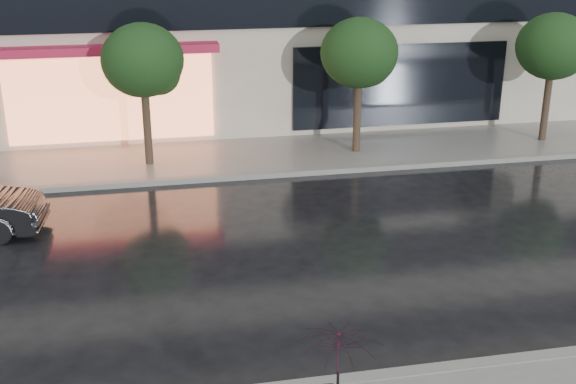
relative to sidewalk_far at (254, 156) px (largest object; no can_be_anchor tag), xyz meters
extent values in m
plane|color=black|center=(0.00, -10.25, -0.06)|extent=(120.00, 120.00, 0.00)
cube|color=slate|center=(0.00, 0.00, 0.00)|extent=(60.00, 3.50, 0.12)
cube|color=gray|center=(0.00, -11.25, 0.01)|extent=(60.00, 0.25, 0.14)
cube|color=gray|center=(0.00, -1.75, 0.01)|extent=(60.00, 0.25, 0.14)
cube|color=black|center=(0.00, 1.69, 4.24)|extent=(28.00, 0.12, 1.60)
cube|color=#FF8C59|center=(-4.00, 1.67, 1.54)|extent=(6.00, 0.10, 2.60)
cube|color=#B51B40|center=(-4.00, 1.34, 2.99)|extent=(6.40, 0.70, 0.25)
cube|color=black|center=(5.00, 1.69, 1.54)|extent=(7.00, 0.10, 2.60)
cylinder|color=#33261C|center=(-3.00, -0.25, 1.04)|extent=(0.22, 0.22, 2.20)
ellipsoid|color=black|center=(-3.00, -0.25, 2.94)|extent=(2.20, 2.20, 1.98)
sphere|color=black|center=(-2.60, -0.05, 2.54)|extent=(1.20, 1.20, 1.20)
cylinder|color=#33261C|center=(3.00, -0.25, 1.04)|extent=(0.22, 0.22, 2.20)
ellipsoid|color=black|center=(3.00, -0.25, 2.94)|extent=(2.20, 2.20, 1.98)
sphere|color=black|center=(3.40, -0.05, 2.54)|extent=(1.20, 1.20, 1.20)
cylinder|color=#33261C|center=(9.00, -0.25, 1.04)|extent=(0.22, 0.22, 2.20)
ellipsoid|color=black|center=(9.00, -0.25, 2.94)|extent=(2.20, 2.20, 1.98)
sphere|color=black|center=(9.40, -0.05, 2.54)|extent=(1.20, 1.20, 1.20)
imported|color=#33091D|center=(-1.19, -13.60, 1.93)|extent=(1.06, 1.07, 0.85)
camera|label=1|loc=(-2.99, -19.85, 6.28)|focal=45.00mm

